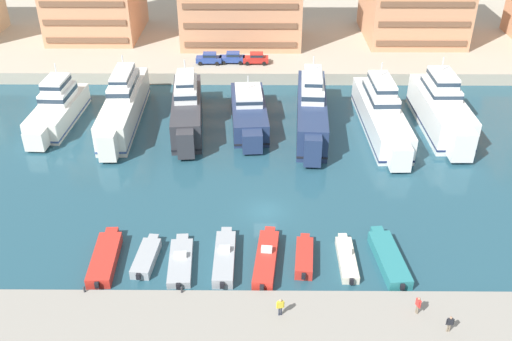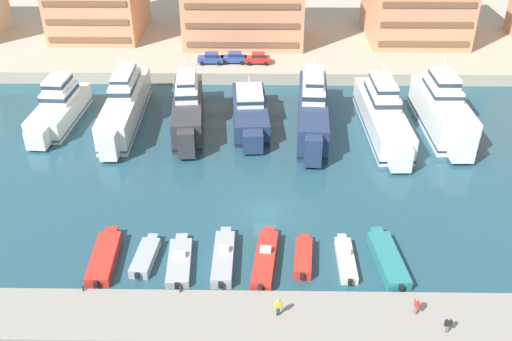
# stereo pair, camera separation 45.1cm
# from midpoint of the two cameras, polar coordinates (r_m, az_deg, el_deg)

# --- Properties ---
(ground_plane) EXTENTS (400.00, 400.00, 0.00)m
(ground_plane) POSITION_cam_midpoint_polar(r_m,az_deg,el_deg) (60.99, 1.16, -4.14)
(ground_plane) COLOR #234C5B
(quay_promenade) EXTENTS (180.00, 70.00, 1.89)m
(quay_promenade) POSITION_cam_midpoint_polar(r_m,az_deg,el_deg) (123.43, 1.08, 15.35)
(quay_promenade) COLOR #ADA38E
(quay_promenade) RESTS_ON ground
(pier_dock) EXTENTS (120.00, 5.81, 0.51)m
(pier_dock) POSITION_cam_midpoint_polar(r_m,az_deg,el_deg) (49.14, 1.21, -14.48)
(pier_dock) COLOR gray
(pier_dock) RESTS_ON ground
(yacht_ivory_far_left) EXTENTS (5.27, 16.83, 7.77)m
(yacht_ivory_far_left) POSITION_cam_midpoint_polar(r_m,az_deg,el_deg) (82.86, -18.98, 5.99)
(yacht_ivory_far_left) COLOR silver
(yacht_ivory_far_left) RESTS_ON ground
(yacht_ivory_left) EXTENTS (4.34, 22.75, 8.62)m
(yacht_ivory_left) POSITION_cam_midpoint_polar(r_m,az_deg,el_deg) (80.21, -12.83, 6.50)
(yacht_ivory_left) COLOR silver
(yacht_ivory_left) RESTS_ON ground
(yacht_charcoal_mid_left) EXTENTS (5.29, 19.35, 8.55)m
(yacht_charcoal_mid_left) POSITION_cam_midpoint_polar(r_m,az_deg,el_deg) (77.66, -6.66, 6.22)
(yacht_charcoal_mid_left) COLOR #333338
(yacht_charcoal_mid_left) RESTS_ON ground
(yacht_navy_center_left) EXTENTS (5.53, 17.46, 6.12)m
(yacht_navy_center_left) POSITION_cam_midpoint_polar(r_m,az_deg,el_deg) (77.89, -0.43, 5.87)
(yacht_navy_center_left) COLOR navy
(yacht_navy_center_left) RESTS_ON ground
(yacht_navy_center) EXTENTS (5.03, 22.13, 9.03)m
(yacht_navy_center) POSITION_cam_midpoint_polar(r_m,az_deg,el_deg) (76.93, 5.86, 6.15)
(yacht_navy_center) COLOR navy
(yacht_navy_center) RESTS_ON ground
(yacht_white_center_right) EXTENTS (5.04, 22.50, 8.41)m
(yacht_white_center_right) POSITION_cam_midpoint_polar(r_m,az_deg,el_deg) (77.93, 12.70, 5.60)
(yacht_white_center_right) COLOR white
(yacht_white_center_right) RESTS_ON ground
(yacht_white_mid_right) EXTENTS (5.13, 19.48, 9.06)m
(yacht_white_mid_right) POSITION_cam_midpoint_polar(r_m,az_deg,el_deg) (80.31, 18.31, 5.79)
(yacht_white_mid_right) COLOR white
(yacht_white_mid_right) RESTS_ON ground
(motorboat_red_far_left) EXTENTS (2.50, 8.22, 1.05)m
(motorboat_red_far_left) POSITION_cam_midpoint_polar(r_m,az_deg,el_deg) (56.14, -14.70, -8.35)
(motorboat_red_far_left) COLOR red
(motorboat_red_far_left) RESTS_ON ground
(motorboat_grey_left) EXTENTS (2.20, 6.11, 0.92)m
(motorboat_grey_left) POSITION_cam_midpoint_polar(r_m,az_deg,el_deg) (55.44, -10.75, -8.45)
(motorboat_grey_left) COLOR #9EA3A8
(motorboat_grey_left) RESTS_ON ground
(motorboat_grey_mid_left) EXTENTS (2.50, 7.50, 1.17)m
(motorboat_grey_mid_left) POSITION_cam_midpoint_polar(r_m,az_deg,el_deg) (54.60, -7.42, -8.94)
(motorboat_grey_mid_left) COLOR #9EA3A8
(motorboat_grey_mid_left) RESTS_ON ground
(motorboat_grey_center_left) EXTENTS (1.90, 8.21, 1.53)m
(motorboat_grey_center_left) POSITION_cam_midpoint_polar(r_m,az_deg,el_deg) (54.36, -3.04, -8.65)
(motorboat_grey_center_left) COLOR #9EA3A8
(motorboat_grey_center_left) RESTS_ON ground
(motorboat_red_center) EXTENTS (2.63, 8.67, 1.58)m
(motorboat_red_center) POSITION_cam_midpoint_polar(r_m,az_deg,el_deg) (54.16, 1.16, -8.77)
(motorboat_red_center) COLOR red
(motorboat_red_center) RESTS_ON ground
(motorboat_red_center_right) EXTENTS (2.05, 6.04, 1.10)m
(motorboat_red_center_right) POSITION_cam_midpoint_polar(r_m,az_deg,el_deg) (54.48, 4.97, -8.63)
(motorboat_red_center_right) COLOR red
(motorboat_red_center_right) RESTS_ON ground
(motorboat_cream_mid_right) EXTENTS (1.55, 6.91, 1.27)m
(motorboat_cream_mid_right) POSITION_cam_midpoint_polar(r_m,az_deg,el_deg) (54.99, 9.19, -8.72)
(motorboat_cream_mid_right) COLOR beige
(motorboat_cream_mid_right) RESTS_ON ground
(motorboat_teal_right) EXTENTS (2.89, 8.62, 1.09)m
(motorboat_teal_right) POSITION_cam_midpoint_polar(r_m,az_deg,el_deg) (55.57, 13.26, -8.58)
(motorboat_teal_right) COLOR teal
(motorboat_teal_right) RESTS_ON ground
(car_blue_far_left) EXTENTS (4.10, 1.92, 1.80)m
(car_blue_far_left) POSITION_cam_midpoint_polar(r_m,az_deg,el_deg) (94.01, -4.39, 11.18)
(car_blue_far_left) COLOR #28428E
(car_blue_far_left) RESTS_ON quay_promenade
(car_blue_left) EXTENTS (4.11, 1.94, 1.80)m
(car_blue_left) POSITION_cam_midpoint_polar(r_m,az_deg,el_deg) (94.06, -2.05, 11.26)
(car_blue_left) COLOR #28428E
(car_blue_left) RESTS_ON quay_promenade
(car_red_mid_left) EXTENTS (4.12, 1.95, 1.80)m
(car_red_mid_left) POSITION_cam_midpoint_polar(r_m,az_deg,el_deg) (93.70, 0.32, 11.20)
(car_red_mid_left) COLOR red
(car_red_mid_left) RESTS_ON quay_promenade
(pedestrian_near_edge) EXTENTS (0.67, 0.34, 1.77)m
(pedestrian_near_edge) POSITION_cam_midpoint_polar(r_m,az_deg,el_deg) (48.26, 2.52, -13.37)
(pedestrian_near_edge) COLOR #282D3D
(pedestrian_near_edge) RESTS_ON pier_dock
(pedestrian_mid_deck) EXTENTS (0.37, 0.65, 1.74)m
(pedestrian_mid_deck) POSITION_cam_midpoint_polar(r_m,az_deg,el_deg) (50.16, 16.01, -12.80)
(pedestrian_mid_deck) COLOR #7A6B56
(pedestrian_mid_deck) RESTS_ON pier_dock
(pedestrian_far_side) EXTENTS (0.63, 0.22, 1.63)m
(pedestrian_far_side) POSITION_cam_midpoint_polar(r_m,az_deg,el_deg) (49.46, 18.91, -14.32)
(pedestrian_far_side) COLOR #7A6B56
(pedestrian_far_side) RESTS_ON pier_dock
(bollard_west) EXTENTS (0.20, 0.20, 0.61)m
(bollard_west) POSITION_cam_midpoint_polar(r_m,az_deg,el_deg) (52.91, -16.68, -11.19)
(bollard_west) COLOR #2D2D33
(bollard_west) RESTS_ON pier_dock
(bollard_west_mid) EXTENTS (0.20, 0.20, 0.61)m
(bollard_west_mid) POSITION_cam_midpoint_polar(r_m,az_deg,el_deg) (51.08, -7.35, -11.67)
(bollard_west_mid) COLOR #2D2D33
(bollard_west_mid) RESTS_ON pier_dock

